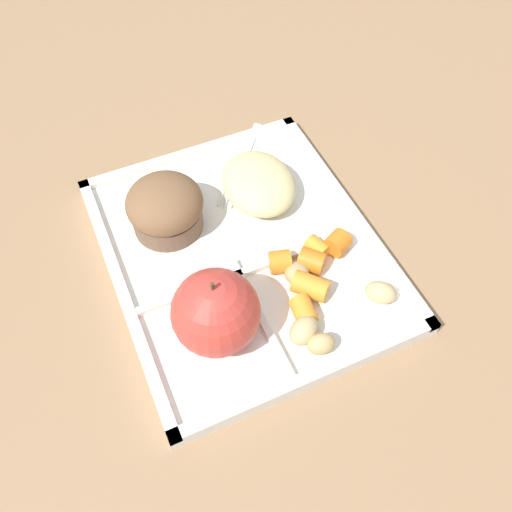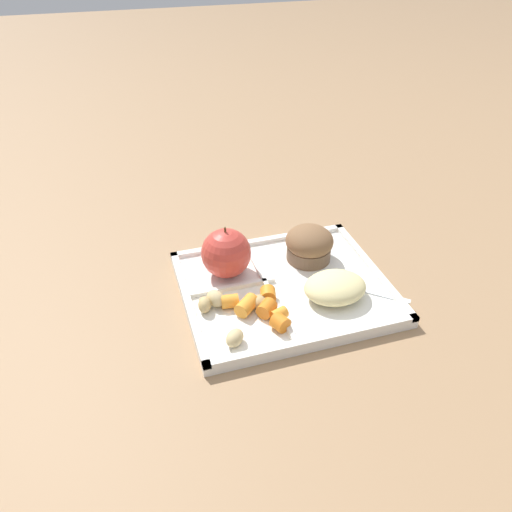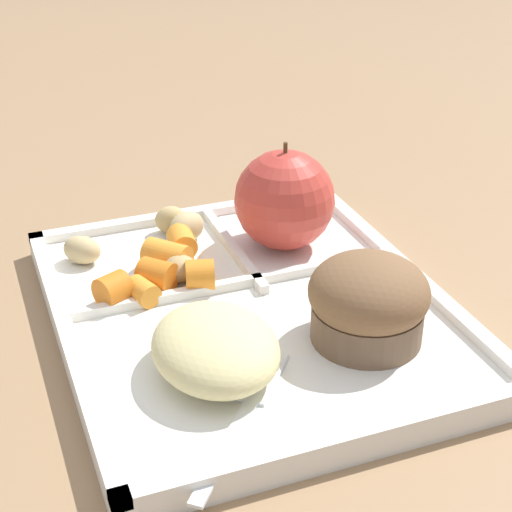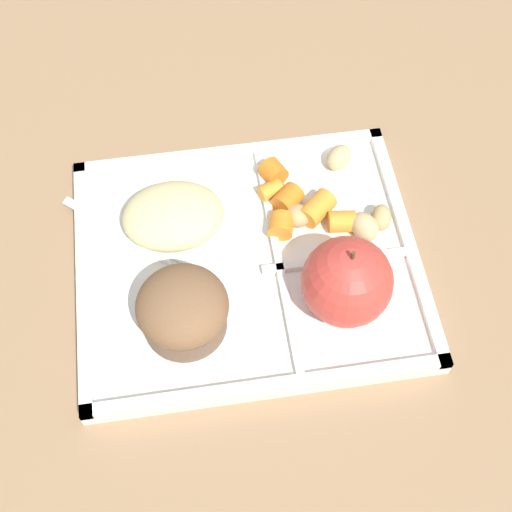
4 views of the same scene
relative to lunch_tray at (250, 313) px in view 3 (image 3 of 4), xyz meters
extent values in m
plane|color=#997551|center=(0.00, 0.00, -0.01)|extent=(6.00, 6.00, 0.00)
cube|color=white|center=(0.00, 0.00, 0.00)|extent=(0.35, 0.29, 0.01)
cube|color=white|center=(0.00, -0.14, 0.01)|extent=(0.35, 0.01, 0.01)
cube|color=white|center=(0.00, 0.14, 0.01)|extent=(0.35, 0.01, 0.01)
cube|color=white|center=(-0.17, 0.00, 0.01)|extent=(0.01, 0.29, 0.01)
cube|color=white|center=(0.17, 0.00, 0.01)|extent=(0.01, 0.29, 0.01)
cube|color=white|center=(-0.03, 0.00, 0.01)|extent=(0.01, 0.27, 0.01)
cube|color=white|center=(-0.09, 0.02, 0.01)|extent=(0.15, 0.01, 0.01)
sphere|color=#C63D33|center=(-0.09, 0.06, 0.05)|extent=(0.09, 0.09, 0.09)
cylinder|color=#4C381E|center=(-0.09, 0.06, 0.10)|extent=(0.00, 0.00, 0.01)
cylinder|color=brown|center=(0.07, 0.06, 0.02)|extent=(0.08, 0.08, 0.03)
ellipsoid|color=brown|center=(0.07, 0.06, 0.05)|extent=(0.09, 0.09, 0.05)
cylinder|color=orange|center=(-0.10, -0.02, 0.02)|extent=(0.03, 0.03, 0.02)
cylinder|color=orange|center=(-0.08, -0.04, 0.02)|extent=(0.04, 0.04, 0.03)
cylinder|color=orange|center=(-0.05, -0.06, 0.02)|extent=(0.04, 0.04, 0.03)
cylinder|color=orange|center=(-0.04, -0.03, 0.02)|extent=(0.03, 0.03, 0.03)
cylinder|color=orange|center=(-0.04, -0.10, 0.02)|extent=(0.03, 0.03, 0.03)
cylinder|color=orange|center=(-0.04, -0.08, 0.02)|extent=(0.03, 0.03, 0.02)
ellipsoid|color=tan|center=(-0.06, -0.04, 0.02)|extent=(0.04, 0.04, 0.02)
ellipsoid|color=tan|center=(-0.12, -0.01, 0.02)|extent=(0.04, 0.04, 0.03)
ellipsoid|color=tan|center=(-0.12, -0.11, 0.02)|extent=(0.04, 0.04, 0.02)
ellipsoid|color=tan|center=(-0.14, -0.02, 0.02)|extent=(0.03, 0.03, 0.03)
ellipsoid|color=beige|center=(0.07, -0.05, 0.03)|extent=(0.11, 0.09, 0.04)
sphere|color=#755B4C|center=(0.05, -0.05, 0.02)|extent=(0.04, 0.04, 0.04)
sphere|color=brown|center=(0.05, -0.05, 0.02)|extent=(0.03, 0.03, 0.03)
cube|color=white|center=(0.15, -0.07, 0.01)|extent=(0.08, 0.07, 0.00)
cube|color=white|center=(0.10, -0.03, 0.01)|extent=(0.04, 0.04, 0.00)
cylinder|color=white|center=(0.08, -0.01, 0.01)|extent=(0.02, 0.02, 0.00)
cylinder|color=white|center=(0.08, -0.01, 0.01)|extent=(0.02, 0.02, 0.00)
cylinder|color=white|center=(0.07, -0.02, 0.01)|extent=(0.02, 0.02, 0.00)
camera|label=1|loc=(-0.34, 0.13, 0.51)|focal=38.06mm
camera|label=2|loc=(-0.24, -0.63, 0.55)|focal=34.73mm
camera|label=3|loc=(0.51, -0.19, 0.35)|focal=57.83mm
camera|label=4|loc=(0.05, 0.38, 0.64)|focal=50.30mm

